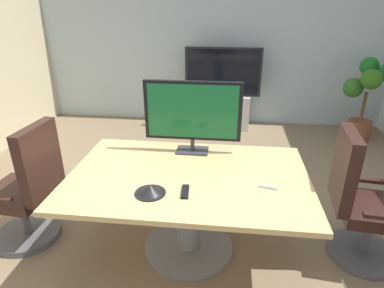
% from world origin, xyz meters
% --- Properties ---
extents(ground_plane, '(7.49, 7.49, 0.00)m').
position_xyz_m(ground_plane, '(0.00, 0.00, 0.00)').
color(ground_plane, '#7A664C').
extents(wall_back_glass_partition, '(5.76, 0.10, 2.66)m').
position_xyz_m(wall_back_glass_partition, '(0.00, 3.24, 1.33)').
color(wall_back_glass_partition, '#9EB2B7').
rests_on(wall_back_glass_partition, ground).
extents(conference_table, '(1.86, 1.21, 0.72)m').
position_xyz_m(conference_table, '(0.04, -0.09, 0.54)').
color(conference_table, tan).
rests_on(conference_table, ground).
extents(office_chair_left, '(0.61, 0.59, 1.09)m').
position_xyz_m(office_chair_left, '(-1.32, -0.13, 0.46)').
color(office_chair_left, '#4C4C51').
rests_on(office_chair_left, ground).
extents(office_chair_right, '(0.62, 0.60, 1.09)m').
position_xyz_m(office_chair_right, '(1.40, -0.02, 0.46)').
color(office_chair_right, '#4C4C51').
rests_on(office_chair_right, ground).
extents(tv_monitor, '(0.84, 0.18, 0.64)m').
position_xyz_m(tv_monitor, '(0.02, 0.34, 1.08)').
color(tv_monitor, '#333338').
rests_on(tv_monitor, conference_table).
extents(wall_display_unit, '(1.20, 0.36, 1.31)m').
position_xyz_m(wall_display_unit, '(0.21, 2.89, 0.44)').
color(wall_display_unit, '#B7BABC').
rests_on(wall_display_unit, ground).
extents(potted_plant, '(0.71, 0.72, 1.21)m').
position_xyz_m(potted_plant, '(2.31, 2.58, 0.73)').
color(potted_plant, brown).
rests_on(potted_plant, ground).
extents(conference_phone, '(0.22, 0.22, 0.07)m').
position_xyz_m(conference_phone, '(-0.19, -0.39, 0.75)').
color(conference_phone, black).
rests_on(conference_phone, conference_table).
extents(remote_control, '(0.06, 0.17, 0.02)m').
position_xyz_m(remote_control, '(0.05, -0.36, 0.73)').
color(remote_control, black).
rests_on(remote_control, conference_table).
extents(whiteboard_marker, '(0.13, 0.05, 0.02)m').
position_xyz_m(whiteboard_marker, '(0.64, -0.23, 0.73)').
color(whiteboard_marker, silver).
rests_on(whiteboard_marker, conference_table).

